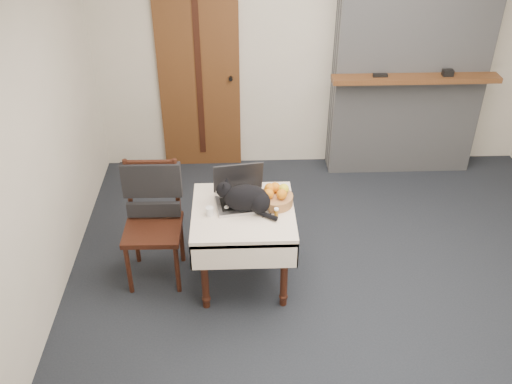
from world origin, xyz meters
TOP-DOWN VIEW (x-y plane):
  - ground at (0.00, 0.00)m, footprint 4.50×4.50m
  - room_shell at (0.00, 0.46)m, footprint 4.52×4.01m
  - door at (-1.20, 1.97)m, footprint 0.82×0.10m
  - chimney at (0.90, 1.85)m, footprint 1.62×0.48m
  - side_table at (-0.79, 0.05)m, footprint 0.78×0.78m
  - laptop at (-0.81, 0.18)m, footprint 0.43×0.39m
  - cat at (-0.76, 0.05)m, footprint 0.47×0.31m
  - cream_jar at (-1.04, -0.00)m, footprint 0.06×0.06m
  - pill_bottle at (-0.55, -0.04)m, footprint 0.03×0.03m
  - fruit_basket at (-0.54, 0.13)m, footprint 0.27×0.27m
  - desk_clutter at (-0.56, 0.07)m, footprint 0.13×0.06m
  - chair at (-1.50, 0.23)m, footprint 0.47×0.45m

SIDE VIEW (x-z plane):
  - ground at x=0.00m, z-range 0.00..0.00m
  - side_table at x=-0.79m, z-range 0.24..0.94m
  - chair at x=-1.50m, z-range 0.14..1.15m
  - desk_clutter at x=-0.56m, z-range 0.70..0.71m
  - cream_jar at x=-1.04m, z-range 0.70..0.77m
  - pill_bottle at x=-0.55m, z-range 0.70..0.77m
  - fruit_basket at x=-0.54m, z-range 0.68..0.84m
  - laptop at x=-0.81m, z-range 0.63..0.92m
  - cat at x=-0.76m, z-range 0.68..0.93m
  - door at x=-1.20m, z-range 0.00..2.00m
  - chimney at x=0.90m, z-range 0.00..2.60m
  - room_shell at x=0.00m, z-range 0.46..3.07m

